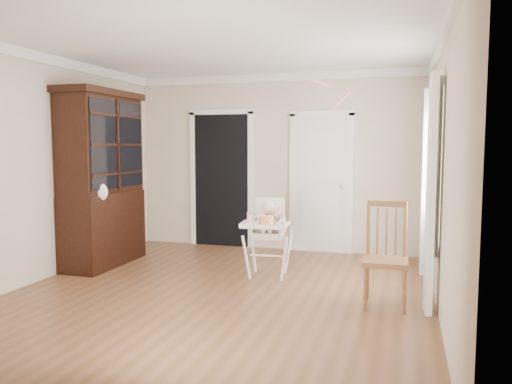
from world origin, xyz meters
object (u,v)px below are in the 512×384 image
(high_chair, at_px, (268,228))
(cake, at_px, (266,220))
(china_cabinet, at_px, (102,179))
(dining_chair, at_px, (386,258))
(sippy_cup, at_px, (250,217))

(high_chair, height_order, cake, high_chair)
(high_chair, height_order, china_cabinet, china_cabinet)
(china_cabinet, height_order, dining_chair, china_cabinet)
(dining_chair, bearing_deg, china_cabinet, 168.34)
(cake, bearing_deg, sippy_cup, 159.25)
(china_cabinet, bearing_deg, sippy_cup, -2.89)
(cake, xyz_separation_m, sippy_cup, (-0.24, 0.09, 0.02))
(cake, relative_size, china_cabinet, 0.10)
(china_cabinet, relative_size, dining_chair, 2.23)
(high_chair, xyz_separation_m, sippy_cup, (-0.19, -0.15, 0.14))
(high_chair, height_order, sippy_cup, high_chair)
(dining_chair, bearing_deg, cake, 158.62)
(cake, distance_m, dining_chair, 1.50)
(cake, bearing_deg, dining_chair, -20.59)
(high_chair, relative_size, china_cabinet, 0.42)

